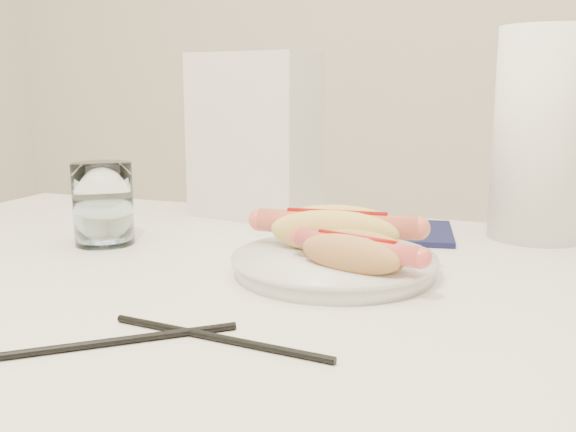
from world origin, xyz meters
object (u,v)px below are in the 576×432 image
(water_glass, at_px, (103,204))
(paper_towel_roll, at_px, (541,135))
(hotdog_left, at_px, (336,230))
(table, at_px, (231,321))
(plate, at_px, (334,266))
(napkin_box, at_px, (254,136))
(hotdog_right, at_px, (356,253))

(water_glass, height_order, paper_towel_roll, paper_towel_roll)
(paper_towel_roll, bearing_deg, hotdog_left, -133.97)
(hotdog_left, bearing_deg, table, -150.78)
(plate, xyz_separation_m, paper_towel_roll, (0.22, 0.28, 0.14))
(plate, height_order, hotdog_left, hotdog_left)
(plate, bearing_deg, napkin_box, 127.24)
(table, xyz_separation_m, napkin_box, (-0.10, 0.32, 0.19))
(table, xyz_separation_m, water_glass, (-0.22, 0.07, 0.12))
(hotdog_right, xyz_separation_m, paper_towel_roll, (0.19, 0.32, 0.11))
(hotdog_right, bearing_deg, napkin_box, 145.61)
(hotdog_left, distance_m, hotdog_right, 0.09)
(hotdog_right, relative_size, napkin_box, 0.57)
(paper_towel_roll, bearing_deg, hotdog_right, -120.66)
(water_glass, relative_size, napkin_box, 0.42)
(napkin_box, bearing_deg, hotdog_right, -40.62)
(napkin_box, relative_size, paper_towel_roll, 0.90)
(hotdog_left, height_order, water_glass, water_glass)
(plate, xyz_separation_m, hotdog_right, (0.04, -0.04, 0.03))
(paper_towel_roll, bearing_deg, water_glass, -156.96)
(table, xyz_separation_m, paper_towel_roll, (0.34, 0.31, 0.21))
(table, distance_m, plate, 0.14)
(table, xyz_separation_m, hotdog_right, (0.15, -0.00, 0.10))
(plate, distance_m, paper_towel_roll, 0.38)
(table, bearing_deg, hotdog_right, -0.95)
(hotdog_right, height_order, paper_towel_roll, paper_towel_roll)
(napkin_box, xyz_separation_m, paper_towel_roll, (0.44, -0.01, 0.01))
(water_glass, xyz_separation_m, paper_towel_roll, (0.56, 0.24, 0.09))
(table, relative_size, hotdog_right, 7.85)
(table, xyz_separation_m, hotdog_left, (0.11, 0.07, 0.10))
(table, relative_size, water_glass, 10.60)
(water_glass, relative_size, paper_towel_roll, 0.38)
(table, bearing_deg, hotdog_left, 34.42)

